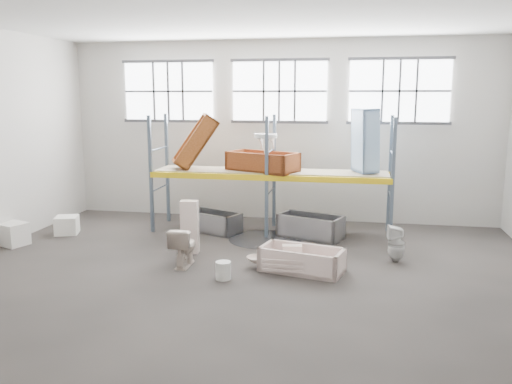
% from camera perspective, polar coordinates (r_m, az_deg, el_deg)
% --- Properties ---
extents(floor, '(12.00, 10.00, 0.10)m').
position_cam_1_polar(floor, '(10.52, -1.54, -9.25)').
color(floor, '#453E3B').
rests_on(floor, ground).
extents(ceiling, '(12.00, 10.00, 0.10)m').
position_cam_1_polar(ceiling, '(10.03, -1.69, 19.35)').
color(ceiling, silver).
rests_on(ceiling, ground).
extents(wall_back, '(12.00, 0.10, 5.00)m').
position_cam_1_polar(wall_back, '(14.92, 2.56, 6.59)').
color(wall_back, '#B3AFA6').
rests_on(wall_back, ground).
extents(wall_front, '(12.00, 0.10, 5.00)m').
position_cam_1_polar(wall_front, '(5.19, -13.62, -0.89)').
color(wall_front, '#A09C95').
rests_on(wall_front, ground).
extents(window_left, '(2.60, 0.04, 1.60)m').
position_cam_1_polar(window_left, '(15.56, -9.42, 10.68)').
color(window_left, white).
rests_on(window_left, wall_back).
extents(window_mid, '(2.60, 0.04, 1.60)m').
position_cam_1_polar(window_mid, '(14.77, 2.53, 10.82)').
color(window_mid, white).
rests_on(window_mid, wall_back).
extents(window_right, '(2.60, 0.04, 1.60)m').
position_cam_1_polar(window_right, '(14.66, 15.22, 10.48)').
color(window_right, white).
rests_on(window_right, wall_back).
extents(rack_upright_la, '(0.08, 0.08, 3.00)m').
position_cam_1_polar(rack_upright_la, '(13.73, -11.29, 1.87)').
color(rack_upright_la, slate).
rests_on(rack_upright_la, floor).
extents(rack_upright_lb, '(0.08, 0.08, 3.00)m').
position_cam_1_polar(rack_upright_lb, '(14.84, -9.56, 2.55)').
color(rack_upright_lb, slate).
rests_on(rack_upright_lb, floor).
extents(rack_upright_ma, '(0.08, 0.08, 3.00)m').
position_cam_1_polar(rack_upright_ma, '(12.91, 1.16, 1.54)').
color(rack_upright_ma, slate).
rests_on(rack_upright_ma, floor).
extents(rack_upright_mb, '(0.08, 0.08, 3.00)m').
position_cam_1_polar(rack_upright_mb, '(14.08, 1.97, 2.28)').
color(rack_upright_mb, slate).
rests_on(rack_upright_mb, floor).
extents(rack_upright_ra, '(0.08, 0.08, 3.00)m').
position_cam_1_polar(rack_upright_ra, '(12.77, 14.56, 1.10)').
color(rack_upright_ra, slate).
rests_on(rack_upright_ra, floor).
extents(rack_upright_rb, '(0.08, 0.08, 3.00)m').
position_cam_1_polar(rack_upright_rb, '(13.95, 14.25, 1.88)').
color(rack_upright_rb, slate).
rests_on(rack_upright_rb, floor).
extents(rack_beam_front, '(6.00, 0.10, 0.14)m').
position_cam_1_polar(rack_beam_front, '(12.91, 1.16, 1.54)').
color(rack_beam_front, yellow).
rests_on(rack_beam_front, floor).
extents(rack_beam_back, '(6.00, 0.10, 0.14)m').
position_cam_1_polar(rack_beam_back, '(14.08, 1.97, 2.28)').
color(rack_beam_back, yellow).
rests_on(rack_beam_back, floor).
extents(shelf_deck, '(5.90, 1.10, 0.03)m').
position_cam_1_polar(shelf_deck, '(13.49, 1.59, 2.26)').
color(shelf_deck, gray).
rests_on(shelf_deck, floor).
extents(wet_patch, '(1.80, 1.80, 0.00)m').
position_cam_1_polar(wet_patch, '(13.04, 0.99, -5.11)').
color(wet_patch, black).
rests_on(wet_patch, floor).
extents(bathtub_beige, '(1.78, 1.14, 0.48)m').
position_cam_1_polar(bathtub_beige, '(10.71, 4.98, -7.28)').
color(bathtub_beige, beige).
rests_on(bathtub_beige, floor).
extents(cistern_spare, '(0.43, 0.25, 0.38)m').
position_cam_1_polar(cistern_spare, '(10.92, 3.92, -6.72)').
color(cistern_spare, beige).
rests_on(cistern_spare, bathtub_beige).
extents(sink_in_tub, '(0.59, 0.59, 0.15)m').
position_cam_1_polar(sink_in_tub, '(10.92, 0.12, -7.36)').
color(sink_in_tub, beige).
rests_on(sink_in_tub, bathtub_beige).
extents(toilet_beige, '(0.48, 0.82, 0.83)m').
position_cam_1_polar(toilet_beige, '(11.06, -7.83, -5.84)').
color(toilet_beige, beige).
rests_on(toilet_beige, floor).
extents(cistern_tall, '(0.41, 0.29, 1.19)m').
position_cam_1_polar(cistern_tall, '(11.90, -7.17, -3.75)').
color(cistern_tall, beige).
rests_on(cistern_tall, floor).
extents(toilet_white, '(0.40, 0.40, 0.78)m').
position_cam_1_polar(toilet_white, '(11.64, 14.90, -5.39)').
color(toilet_white, silver).
rests_on(toilet_white, floor).
extents(steel_tub_left, '(1.58, 1.21, 0.52)m').
position_cam_1_polar(steel_tub_left, '(13.73, -4.62, -3.22)').
color(steel_tub_left, '#A9ABB1').
rests_on(steel_tub_left, floor).
extents(steel_tub_right, '(1.72, 1.23, 0.57)m').
position_cam_1_polar(steel_tub_right, '(13.19, 5.92, -3.71)').
color(steel_tub_right, '#B2B3BB').
rests_on(steel_tub_right, floor).
extents(rust_tub_flat, '(1.98, 1.50, 0.50)m').
position_cam_1_polar(rust_tub_flat, '(13.45, 0.71, 3.27)').
color(rust_tub_flat, brown).
rests_on(rust_tub_flat, shelf_deck).
extents(rust_tub_tilted, '(1.39, 1.12, 1.48)m').
position_cam_1_polar(rust_tub_tilted, '(13.87, -6.56, 5.40)').
color(rust_tub_tilted, '#994E23').
rests_on(rust_tub_tilted, shelf_deck).
extents(sink_on_shelf, '(0.63, 0.52, 0.52)m').
position_cam_1_polar(sink_on_shelf, '(13.07, 1.01, 4.28)').
color(sink_on_shelf, white).
rests_on(sink_on_shelf, rust_tub_flat).
extents(blue_tub_upright, '(0.74, 0.87, 1.57)m').
position_cam_1_polar(blue_tub_upright, '(13.30, 11.71, 5.47)').
color(blue_tub_upright, '#92B6DE').
rests_on(blue_tub_upright, shelf_deck).
extents(bucket, '(0.35, 0.35, 0.35)m').
position_cam_1_polar(bucket, '(10.27, -3.56, -8.46)').
color(bucket, silver).
rests_on(bucket, floor).
extents(carton_near, '(0.76, 0.71, 0.53)m').
position_cam_1_polar(carton_near, '(13.75, -24.78, -4.14)').
color(carton_near, silver).
rests_on(carton_near, floor).
extents(carton_far, '(0.69, 0.69, 0.45)m').
position_cam_1_polar(carton_far, '(14.33, -19.75, -3.38)').
color(carton_far, white).
rests_on(carton_far, floor).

